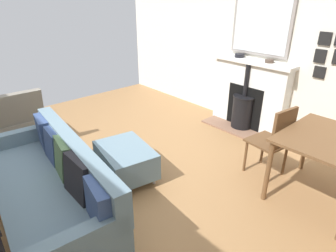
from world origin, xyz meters
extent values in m
cube|color=olive|center=(0.00, 0.00, 0.00)|extent=(5.12, 5.64, 0.01)
cube|color=silver|center=(-2.56, 0.00, 1.45)|extent=(0.12, 5.64, 2.90)
cube|color=brown|center=(-2.12, 0.26, 0.01)|extent=(0.33, 1.16, 0.03)
cube|color=silver|center=(-2.39, 0.26, 0.52)|extent=(0.21, 1.23, 1.04)
cube|color=black|center=(-2.31, 0.26, 0.36)|extent=(0.06, 0.61, 0.66)
cylinder|color=black|center=(-2.27, 0.26, 0.28)|extent=(0.33, 0.33, 0.50)
cylinder|color=black|center=(-2.27, 0.26, 0.54)|extent=(0.35, 0.35, 0.02)
cylinder|color=black|center=(-2.27, 0.26, 0.79)|extent=(0.07, 0.07, 0.49)
cube|color=silver|center=(-2.37, 0.26, 1.07)|extent=(0.26, 1.31, 0.05)
cube|color=gray|center=(-2.48, 0.26, 1.66)|extent=(0.04, 0.94, 1.02)
cube|color=silver|center=(-2.46, 0.26, 1.66)|extent=(0.01, 0.86, 0.94)
cylinder|color=black|center=(-2.38, 0.02, 1.12)|extent=(0.15, 0.15, 0.05)
torus|color=black|center=(-2.38, 0.02, 1.14)|extent=(0.15, 0.15, 0.01)
cylinder|color=#47382D|center=(-2.38, 0.52, 1.11)|extent=(0.12, 0.12, 0.05)
torus|color=#47382D|center=(-2.38, 0.52, 1.13)|extent=(0.13, 0.13, 0.01)
cylinder|color=#B2B2B7|center=(1.05, -0.68, 0.05)|extent=(0.04, 0.04, 0.10)
cylinder|color=#B2B2B7|center=(0.44, -0.62, 0.05)|extent=(0.04, 0.04, 0.10)
cube|color=slate|center=(0.83, 0.20, 0.25)|extent=(0.97, 2.06, 0.31)
cube|color=slate|center=(0.50, 0.23, 0.58)|extent=(0.34, 2.00, 0.35)
cube|color=slate|center=(0.73, -0.74, 0.49)|extent=(0.74, 0.19, 0.16)
cube|color=slate|center=(0.92, 1.13, 0.49)|extent=(0.74, 0.19, 0.16)
cube|color=#334775|center=(0.53, -0.50, 0.57)|extent=(0.18, 0.37, 0.36)
cube|color=#334775|center=(0.57, -0.13, 0.56)|extent=(0.17, 0.35, 0.35)
cube|color=#4C6B47|center=(0.60, 0.18, 0.57)|extent=(0.21, 0.37, 0.36)
cube|color=black|center=(0.64, 0.59, 0.57)|extent=(0.16, 0.37, 0.38)
cube|color=#334775|center=(0.68, 0.99, 0.56)|extent=(0.18, 0.37, 0.35)
cylinder|color=#B2B2B7|center=(0.05, -0.17, 0.04)|extent=(0.04, 0.04, 0.09)
cylinder|color=#B2B2B7|center=(0.15, 0.40, 0.04)|extent=(0.04, 0.04, 0.09)
cylinder|color=#B2B2B7|center=(-0.37, -0.10, 0.04)|extent=(0.04, 0.04, 0.09)
cylinder|color=#B2B2B7|center=(-0.27, 0.47, 0.04)|extent=(0.04, 0.04, 0.09)
cube|color=slate|center=(-0.11, 0.15, 0.24)|extent=(0.65, 0.81, 0.30)
cube|color=brown|center=(0.27, -1.81, 0.17)|extent=(0.05, 0.05, 0.34)
cube|color=brown|center=(0.29, -1.34, 0.17)|extent=(0.05, 0.05, 0.34)
cube|color=brown|center=(0.79, -1.36, 0.17)|extent=(0.05, 0.05, 0.34)
cube|color=slate|center=(0.53, -1.58, 0.36)|extent=(0.62, 0.58, 0.08)
cube|color=slate|center=(0.54, -1.33, 0.62)|extent=(0.61, 0.17, 0.44)
cube|color=brown|center=(0.21, -1.57, 0.45)|extent=(0.06, 0.53, 0.04)
cylinder|color=brown|center=(-1.83, 1.46, 0.35)|extent=(0.05, 0.05, 0.70)
cylinder|color=brown|center=(-0.97, 1.46, 0.35)|extent=(0.05, 0.05, 0.70)
cube|color=brown|center=(-1.40, 1.83, 0.71)|extent=(0.97, 0.85, 0.03)
cylinder|color=brown|center=(-1.58, 1.05, 0.21)|extent=(0.04, 0.04, 0.42)
cylinder|color=brown|center=(-1.26, 1.01, 0.21)|extent=(0.04, 0.04, 0.42)
cylinder|color=brown|center=(-1.54, 1.37, 0.21)|extent=(0.04, 0.04, 0.42)
cylinder|color=brown|center=(-1.22, 1.33, 0.21)|extent=(0.04, 0.04, 0.42)
cube|color=brown|center=(-1.40, 1.19, 0.43)|extent=(0.45, 0.45, 0.02)
cube|color=brown|center=(-1.38, 1.36, 0.66)|extent=(0.36, 0.08, 0.44)
cube|color=black|center=(-2.49, 1.16, 1.48)|extent=(0.02, 0.15, 0.16)
cube|color=black|center=(-2.49, 1.15, 1.26)|extent=(0.02, 0.14, 0.17)
cube|color=black|center=(-2.49, 1.19, 1.06)|extent=(0.02, 0.14, 0.15)
camera|label=1|loc=(1.40, 2.57, 2.00)|focal=30.31mm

